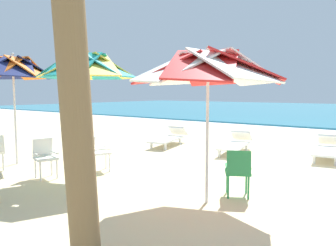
% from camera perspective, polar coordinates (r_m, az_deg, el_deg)
% --- Properties ---
extents(ground_plane, '(80.00, 80.00, 0.00)m').
position_cam_1_polar(ground_plane, '(8.23, 14.31, -8.04)').
color(ground_plane, beige).
extents(beach_umbrella_0, '(2.59, 2.59, 2.64)m').
position_cam_1_polar(beach_umbrella_0, '(5.58, 6.88, 9.23)').
color(beach_umbrella_0, silver).
rests_on(beach_umbrella_0, ground).
extents(plastic_chair_0, '(0.61, 0.62, 0.87)m').
position_cam_1_polar(plastic_chair_0, '(6.12, 11.94, -7.88)').
color(plastic_chair_0, '#2D8C4C').
rests_on(plastic_chair_0, ground).
extents(beach_umbrella_1, '(2.15, 2.15, 2.83)m').
position_cam_1_polar(beach_umbrella_1, '(7.53, -13.81, 9.29)').
color(beach_umbrella_1, silver).
rests_on(beach_umbrella_1, ground).
extents(plastic_chair_1, '(0.56, 0.54, 0.87)m').
position_cam_1_polar(plastic_chair_1, '(7.80, -20.41, -5.22)').
color(plastic_chair_1, white).
rests_on(plastic_chair_1, ground).
extents(plastic_chair_2, '(0.60, 0.61, 0.87)m').
position_cam_1_polar(plastic_chair_2, '(8.09, -12.02, -4.63)').
color(plastic_chair_2, white).
rests_on(plastic_chair_2, ground).
extents(beach_umbrella_2, '(2.09, 2.09, 2.89)m').
position_cam_1_polar(beach_umbrella_2, '(9.48, -25.06, 8.40)').
color(beach_umbrella_2, silver).
rests_on(beach_umbrella_2, ground).
extents(sun_lounger_0, '(0.94, 2.21, 0.62)m').
position_cam_1_polar(sun_lounger_0, '(10.39, 25.64, -4.04)').
color(sun_lounger_0, white).
rests_on(sun_lounger_0, ground).
extents(sun_lounger_1, '(1.07, 2.23, 0.62)m').
position_cam_1_polar(sun_lounger_1, '(10.49, 11.48, -3.52)').
color(sun_lounger_1, white).
rests_on(sun_lounger_1, ground).
extents(sun_lounger_2, '(1.10, 2.23, 0.62)m').
position_cam_1_polar(sun_lounger_2, '(11.63, 0.12, -2.54)').
color(sun_lounger_2, white).
rests_on(sun_lounger_2, ground).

